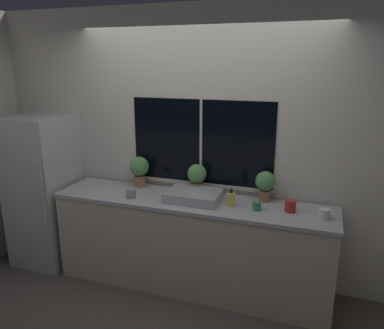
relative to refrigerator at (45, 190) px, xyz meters
name	(u,v)px	position (x,y,z in m)	size (l,w,h in m)	color
ground_plane	(181,301)	(1.69, -0.27, -0.81)	(14.00, 14.00, 0.00)	#4C4742
wall_back	(202,147)	(1.69, 0.35, 0.54)	(8.00, 0.09, 2.70)	silver
wall_left	(67,122)	(-0.59, 1.23, 0.54)	(0.06, 7.00, 2.70)	silver
counter	(191,244)	(1.69, 0.00, -0.36)	(2.68, 0.58, 0.91)	beige
refrigerator	(45,190)	(0.00, 0.00, 0.00)	(0.61, 0.67, 1.63)	#B7B7BC
sink	(194,195)	(1.72, 0.02, 0.14)	(0.50, 0.43, 0.28)	#ADADB2
potted_plant_left	(139,169)	(1.06, 0.21, 0.29)	(0.20, 0.20, 0.32)	#9E6B4C
potted_plant_center	(197,177)	(1.69, 0.21, 0.27)	(0.19, 0.19, 0.29)	#9E6B4C
potted_plant_right	(265,183)	(2.35, 0.21, 0.27)	(0.18, 0.18, 0.29)	#9E6B4C
soap_bottle	(231,199)	(2.08, -0.01, 0.16)	(0.07, 0.07, 0.16)	#DBD14C
mug_white	(324,214)	(2.88, -0.03, 0.14)	(0.09, 0.09, 0.08)	white
mug_red	(290,206)	(2.60, 0.03, 0.15)	(0.10, 0.10, 0.10)	#B72D28
mug_grey	(131,193)	(1.13, -0.12, 0.14)	(0.09, 0.09, 0.09)	gray
mug_green	(257,206)	(2.32, -0.03, 0.14)	(0.08, 0.08, 0.08)	#38844C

